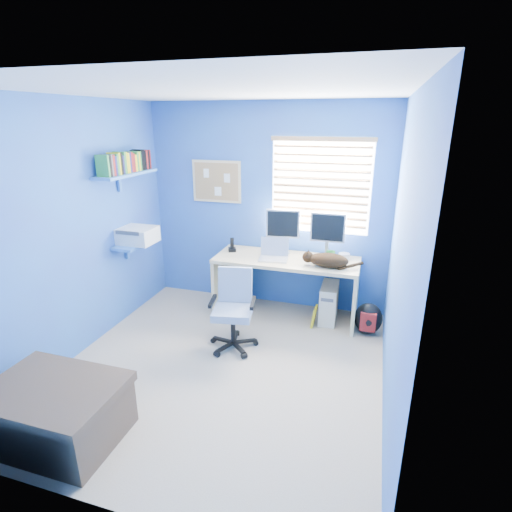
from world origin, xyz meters
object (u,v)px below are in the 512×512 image
(cat, at_px, (328,260))
(office_chair, at_px, (234,319))
(laptop, at_px, (273,251))
(tower_pc, at_px, (329,302))
(desk, at_px, (286,287))

(cat, bearing_deg, office_chair, -139.69)
(laptop, distance_m, cat, 0.65)
(cat, bearing_deg, tower_pc, 86.27)
(office_chair, bearing_deg, desk, 66.27)
(laptop, bearing_deg, office_chair, -114.16)
(laptop, xyz_separation_m, office_chair, (-0.23, -0.75, -0.54))
(desk, height_order, office_chair, office_chair)
(tower_pc, bearing_deg, laptop, -171.14)
(cat, relative_size, office_chair, 0.53)
(cat, height_order, office_chair, cat)
(laptop, bearing_deg, cat, -12.67)
(desk, relative_size, cat, 3.84)
(laptop, xyz_separation_m, tower_pc, (0.66, 0.12, -0.62))
(desk, xyz_separation_m, cat, (0.50, -0.14, 0.45))
(desk, bearing_deg, office_chair, -113.73)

